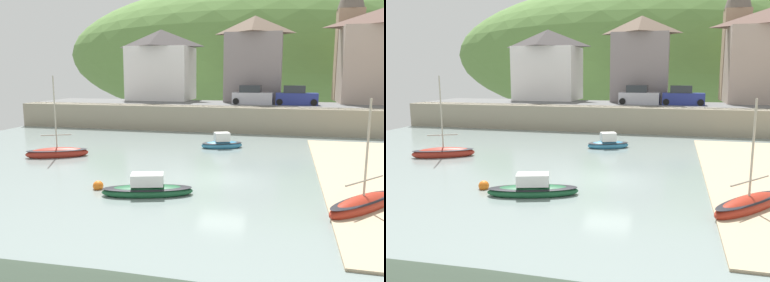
# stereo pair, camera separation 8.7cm
# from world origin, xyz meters

# --- Properties ---
(ground) EXTENTS (48.00, 41.00, 0.61)m
(ground) POSITION_xyz_m (1.40, -9.56, 0.16)
(ground) COLOR gray
(quay_seawall) EXTENTS (48.00, 9.40, 2.40)m
(quay_seawall) POSITION_xyz_m (0.00, 17.50, 1.36)
(quay_seawall) COLOR gray
(quay_seawall) RESTS_ON ground
(hillside_backdrop) EXTENTS (80.00, 44.00, 25.62)m
(hillside_backdrop) POSITION_xyz_m (0.97, 55.20, 8.97)
(hillside_backdrop) COLOR #5F8B42
(hillside_backdrop) RESTS_ON ground
(waterfront_building_left) EXTENTS (7.53, 6.19, 8.24)m
(waterfront_building_left) POSITION_xyz_m (-11.58, 25.20, 6.59)
(waterfront_building_left) COLOR white
(waterfront_building_left) RESTS_ON ground
(waterfront_building_centre) EXTENTS (6.43, 5.90, 9.45)m
(waterfront_building_centre) POSITION_xyz_m (-0.57, 25.20, 7.20)
(waterfront_building_centre) COLOR gray
(waterfront_building_centre) RESTS_ON ground
(church_with_spire) EXTENTS (3.00, 3.00, 15.78)m
(church_with_spire) POSITION_xyz_m (9.88, 29.20, 10.54)
(church_with_spire) COLOR #A08369
(church_with_spire) RESTS_ON ground
(sailboat_tall_mast) EXTENTS (4.38, 2.38, 1.15)m
(sailboat_tall_mast) POSITION_xyz_m (-2.89, -3.67, 0.28)
(sailboat_tall_mast) COLOR #1B5631
(sailboat_tall_mast) RESTS_ON ground
(sailboat_white_hull) EXTENTS (3.39, 2.40, 1.31)m
(sailboat_white_hull) POSITION_xyz_m (-1.44, 8.58, 0.32)
(sailboat_white_hull) COLOR teal
(sailboat_white_hull) RESTS_ON ground
(sailboat_far_left) EXTENTS (4.14, 2.86, 5.59)m
(sailboat_far_left) POSITION_xyz_m (-11.69, 2.77, 0.28)
(sailboat_far_left) COLOR #9F281C
(sailboat_far_left) RESTS_ON ground
(dinghy_open_wooden) EXTENTS (3.61, 3.95, 4.78)m
(dinghy_open_wooden) POSITION_xyz_m (6.39, -3.59, 0.28)
(dinghy_open_wooden) COLOR #A12819
(dinghy_open_wooden) RESTS_ON ground
(parked_car_near_slipway) EXTENTS (4.18, 1.89, 1.95)m
(parked_car_near_slipway) POSITION_xyz_m (-0.30, 20.70, 3.20)
(parked_car_near_slipway) COLOR #B4B4C2
(parked_car_near_slipway) RESTS_ON ground
(parked_car_by_wall) EXTENTS (4.13, 1.82, 1.95)m
(parked_car_by_wall) POSITION_xyz_m (4.07, 20.70, 3.20)
(parked_car_by_wall) COLOR navy
(parked_car_by_wall) RESTS_ON ground
(mooring_buoy) EXTENTS (0.51, 0.51, 0.51)m
(mooring_buoy) POSITION_xyz_m (-5.56, -3.34, 0.15)
(mooring_buoy) COLOR orange
(mooring_buoy) RESTS_ON ground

